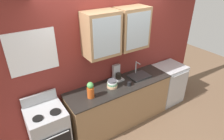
{
  "coord_description": "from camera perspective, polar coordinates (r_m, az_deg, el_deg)",
  "views": [
    {
      "loc": [
        -1.82,
        -2.49,
        2.89
      ],
      "look_at": [
        -0.18,
        0.0,
        1.27
      ],
      "focal_mm": 31.19,
      "sensor_mm": 36.0,
      "label": 1
    }
  ],
  "objects": [
    {
      "name": "cup_near_sink",
      "position": [
        3.62,
        5.08,
        -4.02
      ],
      "size": [
        0.1,
        0.07,
        0.08
      ],
      "color": "black",
      "rests_on": "counter"
    },
    {
      "name": "stove_range",
      "position": [
        3.5,
        -17.9,
        -17.17
      ],
      "size": [
        0.58,
        0.6,
        1.09
      ],
      "color": "#ADAFB5",
      "rests_on": "ground_plane"
    },
    {
      "name": "vase",
      "position": [
        3.27,
        -6.32,
        -5.89
      ],
      "size": [
        0.12,
        0.12,
        0.29
      ],
      "color": "#BF4C19",
      "rests_on": "counter"
    },
    {
      "name": "bowl_stack",
      "position": [
        3.55,
        0.05,
        -4.06
      ],
      "size": [
        0.19,
        0.19,
        0.14
      ],
      "color": "#E0AD7F",
      "rests_on": "counter"
    },
    {
      "name": "counter",
      "position": [
        3.93,
        2.28,
        -9.82
      ],
      "size": [
        2.11,
        0.62,
        0.91
      ],
      "color": "#93704C",
      "rests_on": "ground_plane"
    },
    {
      "name": "sink_faucet",
      "position": [
        3.93,
        7.93,
        -1.62
      ],
      "size": [
        0.41,
        0.3,
        0.29
      ],
      "color": "#2D2D30",
      "rests_on": "counter"
    },
    {
      "name": "back_wall_unit",
      "position": [
        3.65,
        -0.3,
        4.45
      ],
      "size": [
        4.53,
        0.47,
        2.53
      ],
      "color": "maroon",
      "rests_on": "ground_plane"
    },
    {
      "name": "ground_plane",
      "position": [
        4.23,
        2.16,
        -14.7
      ],
      "size": [
        10.0,
        10.0,
        0.0
      ],
      "primitive_type": "plane",
      "color": "brown"
    },
    {
      "name": "dishwasher",
      "position": [
        4.72,
        16.04,
        -3.82
      ],
      "size": [
        0.63,
        0.61,
        0.91
      ],
      "color": "#ADAFB5",
      "rests_on": "ground_plane"
    },
    {
      "name": "coffee_maker",
      "position": [
        3.78,
        1.54,
        -1.17
      ],
      "size": [
        0.17,
        0.2,
        0.29
      ],
      "color": "#B7B7BC",
      "rests_on": "counter"
    }
  ]
}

